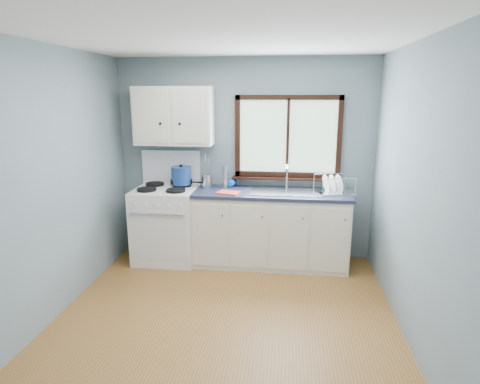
# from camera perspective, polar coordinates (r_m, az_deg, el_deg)

# --- Properties ---
(floor) EXTENTS (3.20, 3.60, 0.02)m
(floor) POSITION_cam_1_polar(r_m,az_deg,el_deg) (3.84, -2.49, -18.84)
(floor) COLOR #94612C
(floor) RESTS_ON ground
(ceiling) EXTENTS (3.20, 3.60, 0.02)m
(ceiling) POSITION_cam_1_polar(r_m,az_deg,el_deg) (3.27, -2.98, 21.67)
(ceiling) COLOR white
(ceiling) RESTS_ON wall_back
(wall_back) EXTENTS (3.20, 0.02, 2.50)m
(wall_back) POSITION_cam_1_polar(r_m,az_deg,el_deg) (5.09, 0.68, 4.63)
(wall_back) COLOR gray
(wall_back) RESTS_ON ground
(wall_front) EXTENTS (3.20, 0.02, 2.50)m
(wall_front) POSITION_cam_1_polar(r_m,az_deg,el_deg) (1.69, -13.32, -15.27)
(wall_front) COLOR gray
(wall_front) RESTS_ON ground
(wall_left) EXTENTS (0.02, 3.60, 2.50)m
(wall_left) POSITION_cam_1_polar(r_m,az_deg,el_deg) (3.93, -26.51, 0.42)
(wall_left) COLOR gray
(wall_left) RESTS_ON ground
(wall_right) EXTENTS (0.02, 3.60, 2.50)m
(wall_right) POSITION_cam_1_polar(r_m,az_deg,el_deg) (3.46, 24.61, -1.05)
(wall_right) COLOR gray
(wall_right) RESTS_ON ground
(gas_range) EXTENTS (0.76, 0.69, 1.36)m
(gas_range) POSITION_cam_1_polar(r_m,az_deg,el_deg) (5.14, -10.38, -4.20)
(gas_range) COLOR white
(gas_range) RESTS_ON floor
(base_cabinets) EXTENTS (1.85, 0.60, 0.88)m
(base_cabinets) POSITION_cam_1_polar(r_m,az_deg,el_deg) (4.97, 4.34, -5.67)
(base_cabinets) COLOR silver
(base_cabinets) RESTS_ON floor
(countertop) EXTENTS (1.89, 0.64, 0.04)m
(countertop) POSITION_cam_1_polar(r_m,az_deg,el_deg) (4.83, 4.44, -0.18)
(countertop) COLOR #1B2137
(countertop) RESTS_ON base_cabinets
(sink) EXTENTS (0.84, 0.46, 0.44)m
(sink) POSITION_cam_1_polar(r_m,az_deg,el_deg) (4.83, 6.57, -0.71)
(sink) COLOR silver
(sink) RESTS_ON countertop
(window) EXTENTS (1.36, 0.10, 1.03)m
(window) POSITION_cam_1_polar(r_m,az_deg,el_deg) (5.00, 6.79, 6.96)
(window) COLOR #9EC6A8
(window) RESTS_ON wall_back
(upper_cabinets) EXTENTS (0.95, 0.35, 0.70)m
(upper_cabinets) POSITION_cam_1_polar(r_m,az_deg,el_deg) (5.02, -9.40, 10.63)
(upper_cabinets) COLOR silver
(upper_cabinets) RESTS_ON wall_back
(skillet) EXTENTS (0.42, 0.30, 0.05)m
(skillet) POSITION_cam_1_polar(r_m,az_deg,el_deg) (5.10, -8.31, 1.49)
(skillet) COLOR black
(skillet) RESTS_ON gas_range
(stockpot) EXTENTS (0.33, 0.33, 0.25)m
(stockpot) POSITION_cam_1_polar(r_m,az_deg,el_deg) (5.06, -8.36, 2.38)
(stockpot) COLOR navy
(stockpot) RESTS_ON gas_range
(utensil_crock) EXTENTS (0.16, 0.16, 0.41)m
(utensil_crock) POSITION_cam_1_polar(r_m,az_deg,el_deg) (5.05, -4.76, 1.64)
(utensil_crock) COLOR silver
(utensil_crock) RESTS_ON countertop
(thermos) EXTENTS (0.07, 0.07, 0.27)m
(thermos) POSITION_cam_1_polar(r_m,az_deg,el_deg) (4.99, -2.15, 2.14)
(thermos) COLOR silver
(thermos) RESTS_ON countertop
(soap_bottle) EXTENTS (0.11, 0.11, 0.24)m
(soap_bottle) POSITION_cam_1_polar(r_m,az_deg,el_deg) (4.99, -1.46, 1.96)
(soap_bottle) COLOR blue
(soap_bottle) RESTS_ON countertop
(dish_towel) EXTENTS (0.29, 0.24, 0.02)m
(dish_towel) POSITION_cam_1_polar(r_m,az_deg,el_deg) (4.72, -1.65, -0.09)
(dish_towel) COLOR #EF4D34
(dish_towel) RESTS_ON countertop
(dish_rack) EXTENTS (0.49, 0.42, 0.22)m
(dish_rack) POSITION_cam_1_polar(r_m,az_deg,el_deg) (4.87, 13.15, 0.56)
(dish_rack) COLOR silver
(dish_rack) RESTS_ON countertop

